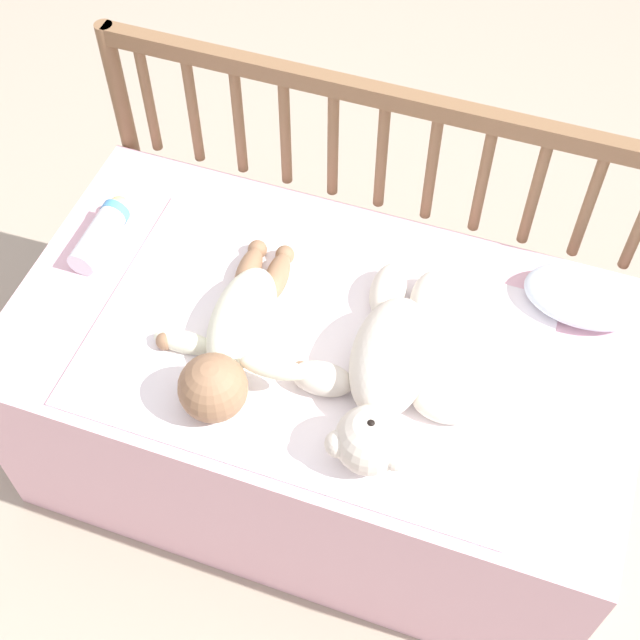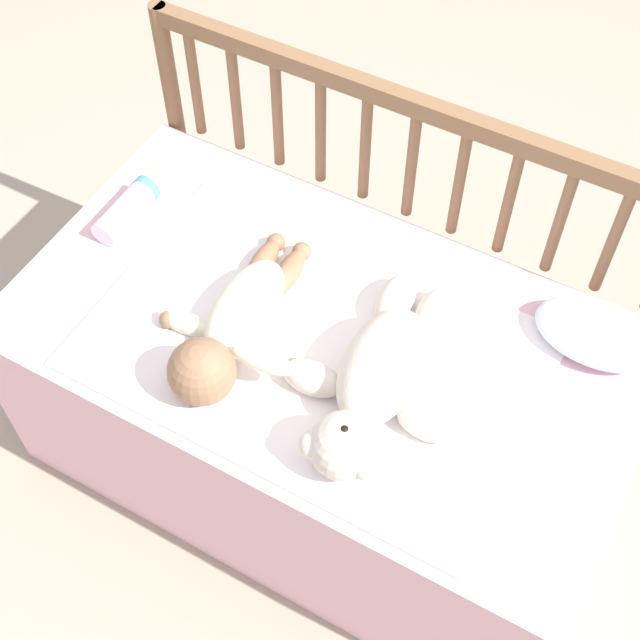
{
  "view_description": "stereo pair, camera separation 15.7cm",
  "coord_description": "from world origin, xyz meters",
  "px_view_note": "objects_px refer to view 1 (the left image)",
  "views": [
    {
      "loc": [
        0.31,
        -0.89,
        1.81
      ],
      "look_at": [
        0.0,
        -0.01,
        0.54
      ],
      "focal_mm": 50.0,
      "sensor_mm": 36.0,
      "label": 1
    },
    {
      "loc": [
        0.45,
        -0.82,
        1.81
      ],
      "look_at": [
        0.0,
        -0.01,
        0.54
      ],
      "focal_mm": 50.0,
      "sensor_mm": 36.0,
      "label": 2
    }
  ],
  "objects_px": {
    "teddy_bear": "(388,370)",
    "small_pillow": "(584,296)",
    "baby_bottle": "(102,232)",
    "baby": "(234,339)"
  },
  "relations": [
    {
      "from": "small_pillow",
      "to": "baby_bottle",
      "type": "distance_m",
      "value": 0.93
    },
    {
      "from": "baby",
      "to": "baby_bottle",
      "type": "distance_m",
      "value": 0.38
    },
    {
      "from": "teddy_bear",
      "to": "baby_bottle",
      "type": "relative_size",
      "value": 2.43
    },
    {
      "from": "teddy_bear",
      "to": "baby_bottle",
      "type": "xyz_separation_m",
      "value": [
        -0.62,
        0.14,
        -0.03
      ]
    },
    {
      "from": "teddy_bear",
      "to": "small_pillow",
      "type": "distance_m",
      "value": 0.41
    },
    {
      "from": "baby_bottle",
      "to": "baby",
      "type": "bearing_deg",
      "value": -25.01
    },
    {
      "from": "teddy_bear",
      "to": "baby_bottle",
      "type": "bearing_deg",
      "value": 167.37
    },
    {
      "from": "teddy_bear",
      "to": "baby_bottle",
      "type": "distance_m",
      "value": 0.64
    },
    {
      "from": "teddy_bear",
      "to": "baby",
      "type": "relative_size",
      "value": 1.07
    },
    {
      "from": "teddy_bear",
      "to": "baby_bottle",
      "type": "height_order",
      "value": "teddy_bear"
    }
  ]
}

